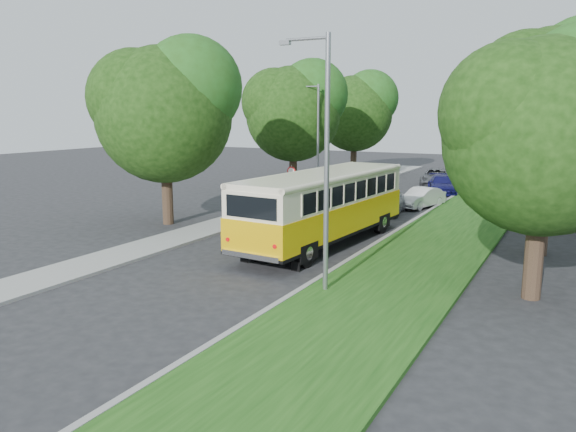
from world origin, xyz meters
The scene contains 13 objects.
ground centered at (0.00, 0.00, 0.00)m, with size 120.00×120.00×0.00m, color #262628.
curb centered at (3.60, 5.00, 0.07)m, with size 0.20×70.00×0.15m, color gray.
grass_verge centered at (5.95, 5.00, 0.07)m, with size 4.50×70.00×0.13m, color #1B4B14.
sidewalk centered at (-4.80, 5.00, 0.06)m, with size 2.20×70.00×0.12m, color gray.
treeline centered at (3.15, 17.99, 5.93)m, with size 24.27×41.91×9.46m.
lamppost_near centered at (4.21, -2.50, 4.37)m, with size 1.71×0.16×8.00m.
lamppost_far centered at (-4.70, 16.00, 4.12)m, with size 1.71×0.16×7.50m.
warning_sign centered at (-4.50, 11.98, 1.71)m, with size 0.56×0.10×2.50m.
vintage_bus centered at (1.52, 3.52, 1.61)m, with size 2.80×10.86×3.23m, color #F5B907, non-canonical shape.
car_silver centered at (1.60, 12.33, 0.66)m, with size 1.55×3.85×1.31m, color silver.
car_white centered at (2.73, 15.05, 0.61)m, with size 1.29×3.69×1.22m, color silver.
car_blue centered at (2.44, 21.81, 0.63)m, with size 1.77×4.36×1.27m, color navy.
car_grey centered at (1.14, 25.76, 0.68)m, with size 2.25×4.88×1.36m, color #57595F.
Camera 1 is at (11.30, -18.23, 5.68)m, focal length 35.00 mm.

